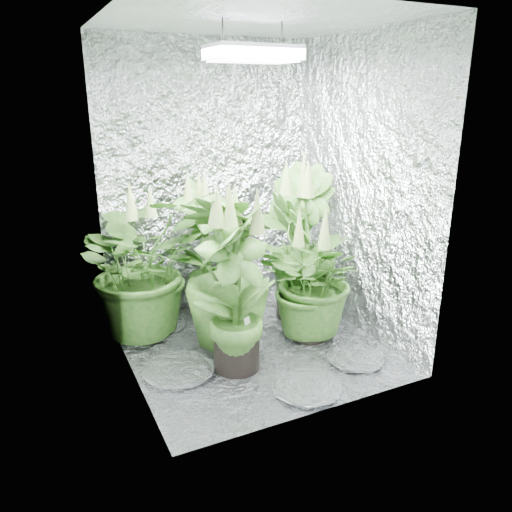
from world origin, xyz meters
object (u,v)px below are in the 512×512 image
at_px(grow_lamp, 253,53).
at_px(plant_d, 228,273).
at_px(plant_b, 207,251).
at_px(circulation_fan, 315,300).
at_px(plant_f, 236,289).
at_px(plant_c, 298,245).
at_px(plant_e, 311,279).
at_px(plant_a, 141,265).

distance_m(grow_lamp, plant_d, 1.32).
xyz_separation_m(plant_b, circulation_fan, (0.68, -0.44, -0.35)).
bearing_deg(plant_f, plant_c, 34.89).
height_order(grow_lamp, plant_d, grow_lamp).
bearing_deg(plant_e, circulation_fan, 50.50).
height_order(plant_a, plant_e, plant_a).
bearing_deg(plant_f, plant_a, 119.78).
xyz_separation_m(plant_d, circulation_fan, (0.74, 0.10, -0.36)).
height_order(plant_e, plant_f, plant_f).
xyz_separation_m(plant_d, plant_f, (-0.07, -0.29, 0.01)).
bearing_deg(grow_lamp, circulation_fan, 18.18).
distance_m(plant_e, circulation_fan, 0.41).
relative_size(grow_lamp, plant_b, 0.46).
bearing_deg(grow_lamp, plant_d, 145.78).
height_order(plant_b, plant_c, plant_c).
relative_size(plant_f, circulation_fan, 3.19).
bearing_deg(grow_lamp, plant_c, 30.69).
bearing_deg(plant_d, grow_lamp, -34.22).
xyz_separation_m(grow_lamp, plant_d, (-0.14, 0.10, -1.31)).
distance_m(plant_a, plant_b, 0.54).
distance_m(plant_c, plant_f, 0.87).
xyz_separation_m(grow_lamp, circulation_fan, (0.60, 0.20, -1.68)).
xyz_separation_m(plant_b, plant_e, (0.49, -0.68, -0.07)).
bearing_deg(plant_f, plant_e, 14.37).
bearing_deg(plant_f, circulation_fan, 25.99).
xyz_separation_m(plant_d, plant_e, (0.55, -0.13, -0.08)).
relative_size(plant_c, plant_e, 1.33).
distance_m(plant_a, plant_d, 0.61).
height_order(grow_lamp, plant_a, grow_lamp).
bearing_deg(plant_a, plant_d, -40.60).
xyz_separation_m(plant_c, plant_f, (-0.71, -0.50, -0.03)).
xyz_separation_m(plant_e, plant_f, (-0.62, -0.16, 0.10)).
bearing_deg(plant_b, circulation_fan, -32.89).
xyz_separation_m(plant_a, plant_f, (0.39, -0.69, 0.01)).
distance_m(grow_lamp, circulation_fan, 1.79).
relative_size(plant_c, plant_f, 1.07).
relative_size(plant_b, plant_f, 0.96).
height_order(grow_lamp, plant_b, grow_lamp).
height_order(plant_b, plant_e, plant_b).
bearing_deg(plant_e, plant_c, 74.04).
height_order(plant_d, plant_e, plant_d).
bearing_deg(plant_c, plant_b, 149.75).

